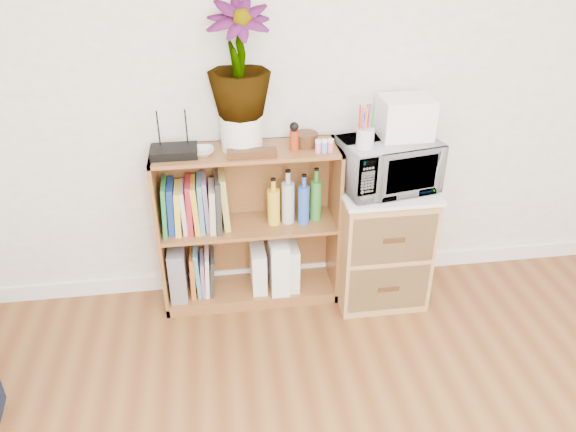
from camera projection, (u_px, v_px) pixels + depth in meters
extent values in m
cube|color=white|center=(305.00, 270.00, 3.54)|extent=(4.00, 0.02, 0.10)
cube|color=brown|center=(249.00, 228.00, 3.16)|extent=(1.00, 0.30, 0.95)
cube|color=#9E7542|center=(380.00, 243.00, 3.25)|extent=(0.50, 0.45, 0.70)
imported|color=white|center=(388.00, 164.00, 2.99)|extent=(0.55, 0.42, 0.27)
cylinder|color=silver|center=(365.00, 138.00, 2.82)|extent=(0.09, 0.09, 0.10)
cube|color=white|center=(405.00, 117.00, 2.93)|extent=(0.27, 0.22, 0.21)
cube|color=black|center=(174.00, 151.00, 2.86)|extent=(0.24, 0.16, 0.04)
imported|color=silver|center=(201.00, 152.00, 2.87)|extent=(0.13, 0.13, 0.03)
cylinder|color=white|center=(242.00, 132.00, 2.90)|extent=(0.21, 0.21, 0.18)
imported|color=#376B2B|center=(239.00, 60.00, 2.71)|extent=(0.31, 0.31, 0.56)
cube|color=#351F0E|center=(252.00, 154.00, 2.84)|extent=(0.25, 0.06, 0.04)
cylinder|color=maroon|center=(294.00, 141.00, 2.90)|extent=(0.05, 0.05, 0.11)
cylinder|color=#391F0F|center=(306.00, 139.00, 2.96)|extent=(0.12, 0.12, 0.07)
cube|color=#D17492|center=(324.00, 147.00, 2.89)|extent=(0.11, 0.04, 0.06)
cube|color=slate|center=(178.00, 270.00, 3.24)|extent=(0.09, 0.25, 0.31)
cube|color=silver|center=(258.00, 268.00, 3.30)|extent=(0.08, 0.21, 0.26)
cube|color=white|center=(278.00, 261.00, 3.29)|extent=(0.10, 0.27, 0.33)
cube|color=silver|center=(290.00, 264.00, 3.32)|extent=(0.09, 0.23, 0.28)
cube|color=#1E7334|center=(165.00, 206.00, 3.02)|extent=(0.04, 0.20, 0.29)
cube|color=navy|center=(171.00, 208.00, 3.03)|extent=(0.04, 0.20, 0.27)
cube|color=yellow|center=(178.00, 208.00, 3.04)|extent=(0.04, 0.20, 0.26)
cube|color=silver|center=(184.00, 208.00, 3.05)|extent=(0.03, 0.20, 0.26)
cube|color=maroon|center=(189.00, 205.00, 3.04)|extent=(0.03, 0.20, 0.29)
cube|color=gold|center=(195.00, 205.00, 3.05)|extent=(0.04, 0.20, 0.28)
cube|color=teal|center=(201.00, 204.00, 3.05)|extent=(0.03, 0.20, 0.29)
cube|color=slate|center=(206.00, 203.00, 3.05)|extent=(0.03, 0.20, 0.30)
cube|color=beige|center=(212.00, 206.00, 3.06)|extent=(0.04, 0.20, 0.26)
cube|color=#272727|center=(218.00, 202.00, 3.06)|extent=(0.04, 0.20, 0.31)
cube|color=#ADAB50|center=(225.00, 201.00, 3.06)|extent=(0.05, 0.20, 0.31)
cylinder|color=gold|center=(273.00, 201.00, 3.10)|extent=(0.07, 0.07, 0.27)
cylinder|color=#AAB8C1|center=(288.00, 197.00, 3.10)|extent=(0.07, 0.07, 0.31)
cylinder|color=blue|center=(303.00, 198.00, 3.12)|extent=(0.06, 0.06, 0.29)
cylinder|color=#31832F|center=(316.00, 196.00, 3.12)|extent=(0.07, 0.07, 0.30)
cube|color=#BB5621|center=(193.00, 272.00, 3.26)|extent=(0.03, 0.19, 0.27)
cube|color=teal|center=(198.00, 270.00, 3.26)|extent=(0.03, 0.19, 0.29)
cube|color=slate|center=(203.00, 274.00, 3.27)|extent=(0.03, 0.19, 0.23)
cube|color=beige|center=(207.00, 271.00, 3.27)|extent=(0.03, 0.19, 0.26)
cube|color=#242424|center=(212.00, 272.00, 3.28)|extent=(0.04, 0.19, 0.24)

